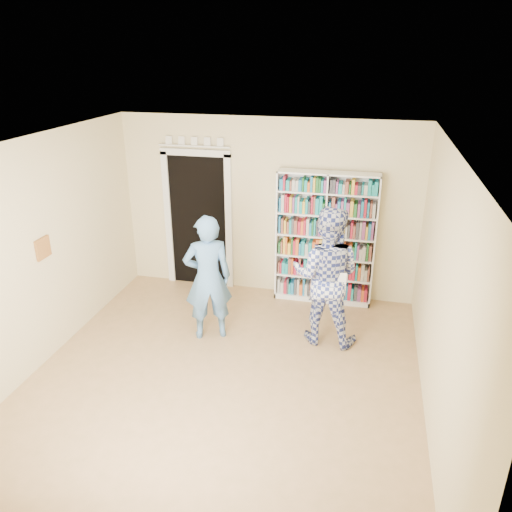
{
  "coord_description": "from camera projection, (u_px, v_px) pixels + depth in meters",
  "views": [
    {
      "loc": [
        1.47,
        -4.56,
        3.59
      ],
      "look_at": [
        0.2,
        0.9,
        1.24
      ],
      "focal_mm": 35.0,
      "sensor_mm": 36.0,
      "label": 1
    }
  ],
  "objects": [
    {
      "name": "doorway",
      "position": [
        198.0,
        215.0,
        7.79
      ],
      "size": [
        1.1,
        0.08,
        2.43
      ],
      "color": "black",
      "rests_on": "floor"
    },
    {
      "name": "bookshelf",
      "position": [
        325.0,
        238.0,
        7.32
      ],
      "size": [
        1.45,
        0.27,
        1.99
      ],
      "rotation": [
        0.0,
        0.0,
        0.08
      ],
      "color": "white",
      "rests_on": "floor"
    },
    {
      "name": "man_plaid",
      "position": [
        326.0,
        276.0,
        6.31
      ],
      "size": [
        0.95,
        0.77,
        1.84
      ],
      "primitive_type": "imported",
      "rotation": [
        0.0,
        0.0,
        3.05
      ],
      "color": "navy",
      "rests_on": "floor"
    },
    {
      "name": "wall_art",
      "position": [
        43.0,
        248.0,
        5.89
      ],
      "size": [
        0.03,
        0.25,
        0.25
      ],
      "primitive_type": "cube",
      "color": "maroon",
      "rests_on": "wall_left"
    },
    {
      "name": "floor",
      "position": [
        222.0,
        382.0,
        5.79
      ],
      "size": [
        5.0,
        5.0,
        0.0
      ],
      "primitive_type": "plane",
      "color": "#9C794B",
      "rests_on": "ground"
    },
    {
      "name": "man_blue",
      "position": [
        208.0,
        278.0,
        6.42
      ],
      "size": [
        0.73,
        0.62,
        1.7
      ],
      "primitive_type": "imported",
      "rotation": [
        0.0,
        0.0,
        3.56
      ],
      "color": "#5384B9",
      "rests_on": "floor"
    },
    {
      "name": "wall_left",
      "position": [
        32.0,
        258.0,
        5.74
      ],
      "size": [
        0.0,
        5.0,
        5.0
      ],
      "primitive_type": "plane",
      "rotation": [
        1.57,
        0.0,
        1.57
      ],
      "color": "beige",
      "rests_on": "floor"
    },
    {
      "name": "wall_back",
      "position": [
        267.0,
        208.0,
        7.51
      ],
      "size": [
        4.5,
        0.0,
        4.5
      ],
      "primitive_type": "plane",
      "rotation": [
        1.57,
        0.0,
        0.0
      ],
      "color": "beige",
      "rests_on": "floor"
    },
    {
      "name": "wall_right",
      "position": [
        442.0,
        300.0,
        4.8
      ],
      "size": [
        0.0,
        5.0,
        5.0
      ],
      "primitive_type": "plane",
      "rotation": [
        1.57,
        0.0,
        -1.57
      ],
      "color": "beige",
      "rests_on": "floor"
    },
    {
      "name": "ceiling",
      "position": [
        214.0,
        149.0,
        4.75
      ],
      "size": [
        5.0,
        5.0,
        0.0
      ],
      "primitive_type": "plane",
      "rotation": [
        3.14,
        0.0,
        0.0
      ],
      "color": "white",
      "rests_on": "wall_back"
    },
    {
      "name": "paper_sheet",
      "position": [
        338.0,
        283.0,
        6.09
      ],
      "size": [
        0.2,
        0.03,
        0.28
      ],
      "primitive_type": "cube",
      "rotation": [
        0.0,
        0.0,
        0.1
      ],
      "color": "white",
      "rests_on": "man_plaid"
    }
  ]
}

